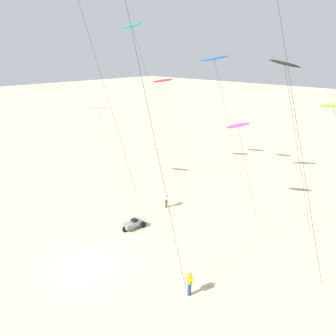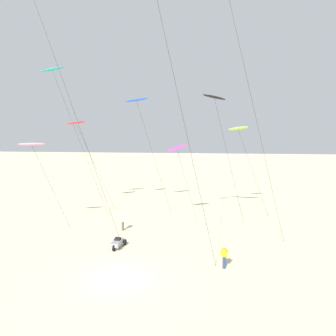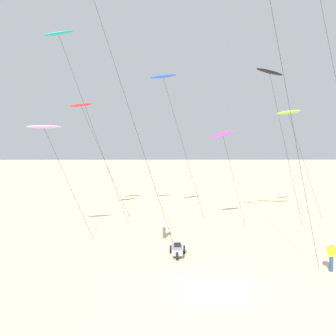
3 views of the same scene
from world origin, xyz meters
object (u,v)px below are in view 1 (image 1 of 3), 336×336
Objects in this scene: kite_pink at (99,109)px; kite_blue at (214,59)px; kite_red at (163,82)px; kite_lime at (334,106)px; beach_buggy at (133,224)px; kite_flyer_middle at (166,199)px; kite_black at (285,66)px; kite_magenta at (238,126)px; kite_flyer_nearest at (190,283)px; kite_teal at (133,28)px.

kite_pink is 12.45m from kite_blue.
kite_lime is at bearing -2.58° from kite_red.
kite_flyer_middle is at bearing 100.08° from beach_buggy.
kite_lime is 5.24m from kite_black.
kite_magenta is at bearing 63.85° from beach_buggy.
kite_red reaches higher than beach_buggy.
kite_black reaches higher than kite_red.
kite_magenta is at bearing 17.86° from kite_pink.
kite_flyer_nearest is 0.80× the size of beach_buggy.
kite_flyer_middle is at bearing -89.78° from kite_blue.
kite_lime is 21.35m from kite_teal.
kite_flyer_middle is at bearing -25.60° from kite_teal.
kite_flyer_nearest is 12.42m from kite_flyer_middle.
kite_magenta is at bearing 111.63° from kite_flyer_nearest.
beach_buggy is at bearing -43.01° from kite_teal.
kite_red is 17.18m from kite_black.
kite_flyer_nearest is (0.78, -11.21, -12.09)m from kite_black.
kite_blue is at bearing 179.67° from kite_lime.
kite_teal is at bearing 154.40° from kite_flyer_middle.
kite_teal is at bearing 136.99° from beach_buggy.
kite_lime reaches higher than beach_buggy.
kite_magenta is 13.54m from kite_red.
kite_pink is at bearing -139.32° from kite_blue.
kite_pink is 0.64× the size of kite_black.
kite_flyer_nearest is (18.32, -7.14, -7.53)m from kite_pink.
kite_pink is 21.06m from kite_flyer_nearest.
kite_red reaches higher than kite_magenta.
kite_flyer_middle is 0.80× the size of beach_buggy.
kite_pink reaches higher than kite_flyer_nearest.
kite_teal reaches higher than kite_magenta.
kite_blue is 6.61× the size of beach_buggy.
kite_magenta reaches higher than beach_buggy.
kite_black is at bearing -2.96° from kite_teal.
kite_teal is (-20.26, -2.45, 6.30)m from kite_lime.
kite_lime is 11.94m from kite_blue.
kite_flyer_middle is (-8.80, -3.30, -12.09)m from kite_black.
kite_blue reaches higher than kite_flyer_middle.
kite_pink is 13.12m from beach_buggy.
kite_magenta is 6.32m from kite_black.
kite_teal is 16.11m from kite_magenta.
kite_teal is 9.30m from kite_pink.
kite_flyer_middle is at bearing 140.47° from kite_flyer_nearest.
kite_lime is 0.76× the size of kite_blue.
kite_flyer_middle is (-9.58, 7.91, 0.00)m from kite_flyer_nearest.
kite_flyer_middle is (-4.99, -3.66, -7.05)m from kite_magenta.
kite_blue reaches higher than beach_buggy.
kite_flyer_nearest and kite_flyer_middle have the same top height.
kite_teal is 1.24× the size of kite_black.
beach_buggy is at bearing 160.30° from kite_flyer_nearest.
beach_buggy is at bearing -85.65° from kite_blue.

